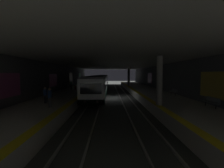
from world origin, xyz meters
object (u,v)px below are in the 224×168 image
person_waiting_near (78,84)px  person_walking_mid (50,97)px  bench_left_mid (174,91)px  suitcase_rolling (75,88)px  trash_bin (49,94)px  bench_left_far (142,83)px  backpack_on_floor (51,96)px  person_boarding (45,95)px  bench_left_near (211,101)px  pillar_far (129,77)px  person_standing_far (71,84)px  metro_train (101,82)px  bench_right_near (69,86)px  bench_right_mid (73,84)px  pillar_near (159,81)px

person_waiting_near → person_walking_mid: size_ratio=0.91×
bench_left_mid → suitcase_rolling: (7.13, 15.05, -0.17)m
trash_bin → bench_left_far: bearing=-37.0°
suitcase_rolling → backpack_on_floor: 8.88m
person_walking_mid → suitcase_rolling: (14.44, 1.08, -0.58)m
person_waiting_near → person_boarding: person_boarding is taller
bench_left_near → bench_left_mid: bearing=0.0°
pillar_far → suitcase_rolling: 13.89m
person_standing_far → pillar_far: bearing=-56.6°
metro_train → bench_left_near: size_ratio=22.62×
person_standing_far → person_boarding: (-13.25, -0.80, -0.07)m
bench_left_mid → backpack_on_floor: size_ratio=4.25×
metro_train → bench_left_mid: size_ratio=22.62×
pillar_far → bench_left_far: bearing=-43.5°
bench_left_mid → person_walking_mid: 15.77m
bench_right_near → suitcase_rolling: size_ratio=1.69×
bench_right_mid → person_standing_far: person_standing_far is taller
person_standing_far → suitcase_rolling: person_standing_far is taller
bench_left_mid → bench_left_far: same height
suitcase_rolling → person_waiting_near: bearing=0.4°
bench_right_near → person_boarding: size_ratio=1.06×
bench_right_mid → person_boarding: 19.70m
bench_left_near → trash_bin: size_ratio=2.00×
metro_train → suitcase_rolling: size_ratio=38.29×
bench_right_mid → pillar_far: bearing=-83.7°
metro_train → suitcase_rolling: (-7.26, 4.31, -0.62)m
metro_train → person_boarding: bearing=167.4°
person_walking_mid → bench_right_mid: bearing=8.2°
bench_left_near → bench_left_mid: (7.59, 0.00, 0.00)m
suitcase_rolling → person_walking_mid: bearing=-175.7°
metro_train → person_waiting_near: metro_train is taller
metro_train → bench_right_near: size_ratio=22.62×
person_walking_mid → metro_train: bearing=-8.5°
pillar_near → bench_left_near: (-1.14, -4.18, -1.75)m
pillar_near → metro_train: (20.84, 6.55, -1.30)m
bench_left_near → person_walking_mid: size_ratio=1.00×
pillar_far → bench_left_near: size_ratio=2.68×
bench_left_mid → person_standing_far: size_ratio=0.99×
bench_right_near → pillar_far: bearing=-68.0°
pillar_near → metro_train: size_ratio=0.12×
metro_train → backpack_on_floor: (-16.09, 5.27, -0.78)m
bench_right_mid → bench_left_far: bearing=-71.1°
bench_right_near → bench_right_mid: (3.78, 0.00, 0.00)m
person_walking_mid → pillar_near: bearing=-85.0°
bench_left_mid → metro_train: bearing=36.7°
backpack_on_floor → trash_bin: 0.40m
pillar_near → person_waiting_near: size_ratio=2.93×
bench_left_far → person_walking_mid: size_ratio=1.00×
pillar_far → trash_bin: (-17.29, 12.15, -1.85)m
person_walking_mid → person_boarding: person_walking_mid is taller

